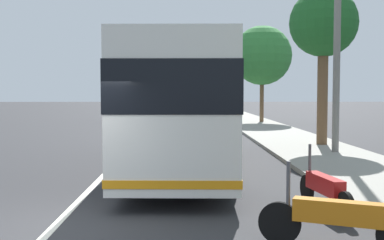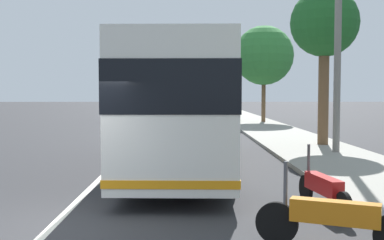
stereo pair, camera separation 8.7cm
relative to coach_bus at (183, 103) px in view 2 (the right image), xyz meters
name	(u,v)px [view 2 (the right image)]	position (x,y,z in m)	size (l,w,h in m)	color
ground_plane	(48,231)	(-6.46, 2.19, -1.99)	(220.00, 220.00, 0.00)	#2D2D30
sidewalk_curb	(319,152)	(3.54, -5.09, -1.92)	(110.00, 3.60, 0.14)	gray
lane_divider_line	(125,154)	(3.54, 2.19, -1.99)	(110.00, 0.16, 0.01)	silver
coach_bus	(183,103)	(0.00, 0.00, 0.00)	(11.35, 2.96, 3.54)	silver
motorcycle_nearest_curb	(334,219)	(-7.56, -2.23, -1.51)	(1.02, 2.16, 1.27)	black
motorcycle_far_end	(323,188)	(-5.26, -2.74, -1.53)	(2.27, 0.42, 1.23)	black
car_far_distant	(194,113)	(23.82, -0.75, -1.31)	(4.08, 1.97, 1.42)	#2D7238
car_oncoming	(125,113)	(23.75, 4.73, -1.29)	(3.98, 1.91, 1.47)	navy
roadside_tree_mid_block	(325,25)	(5.45, -5.79, 3.07)	(2.80, 2.80, 6.57)	brown
roadside_tree_far_block	(264,56)	(20.94, -5.81, 3.00)	(4.34, 4.34, 7.18)	brown
utility_pole	(338,36)	(2.95, -5.56, 2.33)	(0.25, 0.25, 8.64)	slate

